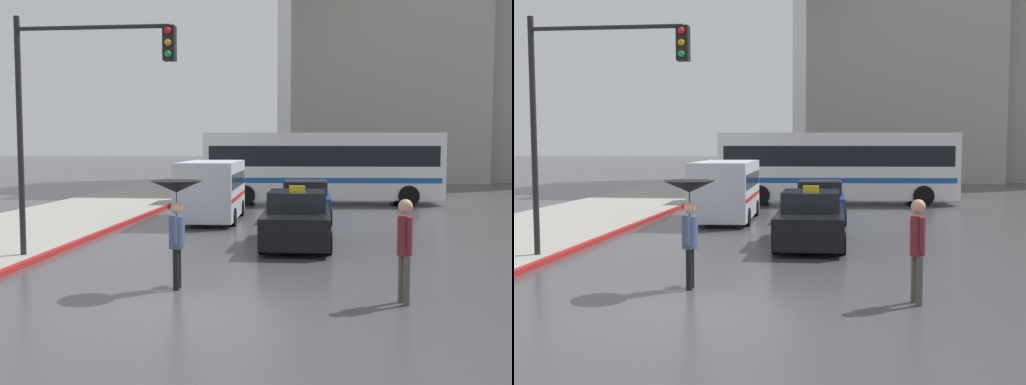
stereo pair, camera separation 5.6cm
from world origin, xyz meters
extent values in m
plane|color=#424244|center=(0.00, 0.00, 0.00)|extent=(300.00, 300.00, 0.00)
cube|color=black|center=(1.79, 7.03, 0.57)|extent=(1.80, 4.29, 0.82)
cube|color=black|center=(1.79, 7.25, 1.25)|extent=(1.58, 1.93, 0.53)
cylinder|color=black|center=(2.65, 5.70, 0.30)|extent=(0.20, 0.60, 0.60)
cylinder|color=black|center=(0.94, 5.70, 0.30)|extent=(0.20, 0.60, 0.60)
cylinder|color=black|center=(2.65, 8.37, 0.30)|extent=(0.20, 0.60, 0.60)
cylinder|color=black|center=(0.94, 8.37, 0.30)|extent=(0.20, 0.60, 0.60)
cube|color=yellow|center=(1.79, 7.03, 1.60)|extent=(0.44, 0.16, 0.16)
cube|color=navy|center=(1.93, 12.48, 0.58)|extent=(1.80, 4.07, 0.83)
cube|color=black|center=(1.93, 12.69, 1.24)|extent=(1.58, 1.83, 0.50)
cylinder|color=black|center=(2.78, 11.22, 0.30)|extent=(0.20, 0.60, 0.60)
cylinder|color=black|center=(1.07, 11.22, 0.30)|extent=(0.20, 0.60, 0.60)
cylinder|color=black|center=(2.78, 13.74, 0.30)|extent=(0.20, 0.60, 0.60)
cylinder|color=black|center=(1.07, 13.74, 0.30)|extent=(0.20, 0.60, 0.60)
cube|color=silver|center=(-1.55, 12.35, 1.19)|extent=(2.16, 5.08, 2.05)
cube|color=black|center=(-1.55, 12.35, 1.55)|extent=(2.17, 4.68, 0.53)
cube|color=red|center=(-1.55, 12.35, 0.93)|extent=(2.18, 4.88, 0.14)
cylinder|color=black|center=(-0.56, 10.87, 0.32)|extent=(0.22, 0.64, 0.63)
cylinder|color=black|center=(-2.46, 10.81, 0.32)|extent=(0.22, 0.64, 0.63)
cylinder|color=black|center=(-0.65, 13.88, 0.32)|extent=(0.22, 0.64, 0.63)
cylinder|color=black|center=(-2.55, 13.82, 0.32)|extent=(0.22, 0.64, 0.63)
cube|color=silver|center=(2.56, 19.40, 1.83)|extent=(11.34, 3.13, 3.13)
cube|color=black|center=(2.56, 19.40, 2.31)|extent=(10.78, 3.12, 0.95)
cube|color=#194C9E|center=(2.56, 19.40, 1.19)|extent=(11.00, 3.14, 0.24)
cylinder|color=black|center=(6.41, 20.82, 0.48)|extent=(0.97, 0.33, 0.96)
cylinder|color=black|center=(6.55, 18.42, 0.48)|extent=(0.97, 0.33, 0.96)
cylinder|color=black|center=(-1.14, 20.39, 0.48)|extent=(0.97, 0.33, 0.96)
cylinder|color=black|center=(-1.01, 17.99, 0.48)|extent=(0.97, 0.33, 0.96)
cylinder|color=black|center=(-0.35, 1.55, 0.40)|extent=(0.13, 0.13, 0.80)
cylinder|color=black|center=(-0.36, 1.77, 0.40)|extent=(0.13, 0.13, 0.80)
cylinder|color=#3D4C6B|center=(-0.35, 1.66, 1.11)|extent=(0.32, 0.32, 0.63)
sphere|color=tan|center=(-0.35, 1.66, 1.59)|extent=(0.23, 0.23, 0.23)
cylinder|color=#3D4C6B|center=(-0.34, 1.47, 1.16)|extent=(0.07, 0.07, 0.54)
cylinder|color=#3D4C6B|center=(-0.36, 1.85, 1.16)|extent=(0.07, 0.07, 0.54)
cone|color=black|center=(-0.35, 1.66, 2.00)|extent=(1.01, 1.01, 0.23)
cylinder|color=black|center=(-0.35, 1.66, 1.66)|extent=(0.02, 0.02, 0.68)
cube|color=#BFB28C|center=(-0.42, 1.93, 0.44)|extent=(0.11, 0.18, 0.28)
cylinder|color=#4C473D|center=(3.86, 1.07, 0.43)|extent=(0.15, 0.15, 0.87)
cylinder|color=#4C473D|center=(3.92, 0.86, 0.43)|extent=(0.15, 0.15, 0.87)
cylinder|color=maroon|center=(3.89, 0.97, 1.21)|extent=(0.33, 0.33, 0.69)
sphere|color=tan|center=(3.89, 0.97, 1.73)|extent=(0.25, 0.25, 0.25)
cylinder|color=maroon|center=(3.84, 1.13, 1.26)|extent=(0.09, 0.09, 0.58)
cylinder|color=maroon|center=(3.94, 0.80, 1.26)|extent=(0.09, 0.09, 0.58)
cylinder|color=black|center=(-4.78, 4.17, 2.93)|extent=(0.14, 0.14, 5.86)
cylinder|color=black|center=(-2.93, 4.17, 5.56)|extent=(3.70, 0.10, 0.10)
cube|color=black|center=(-1.08, 4.17, 5.16)|extent=(0.28, 0.28, 0.80)
sphere|color=red|center=(-1.08, 4.01, 5.42)|extent=(0.16, 0.16, 0.16)
sphere|color=orange|center=(-1.08, 4.01, 5.16)|extent=(0.16, 0.16, 0.16)
sphere|color=green|center=(-1.08, 4.01, 4.90)|extent=(0.16, 0.16, 0.16)
cube|color=#A39E93|center=(7.37, 41.04, 13.49)|extent=(14.98, 11.66, 26.99)
cube|color=white|center=(0.04, 32.17, 10.29)|extent=(0.90, 0.90, 20.59)
camera|label=1|loc=(2.35, -9.62, 2.78)|focal=42.00mm
camera|label=2|loc=(2.41, -9.62, 2.78)|focal=42.00mm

